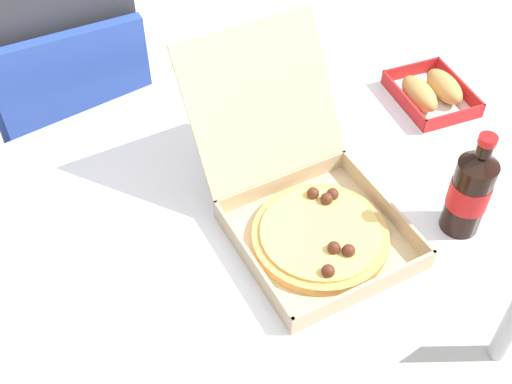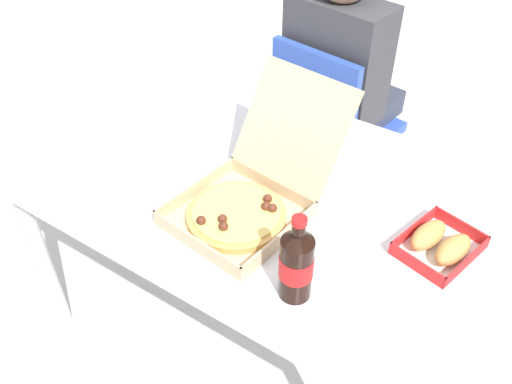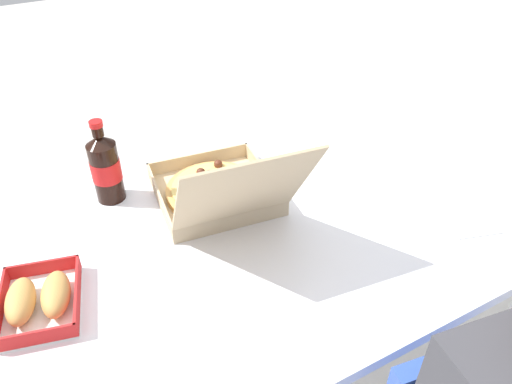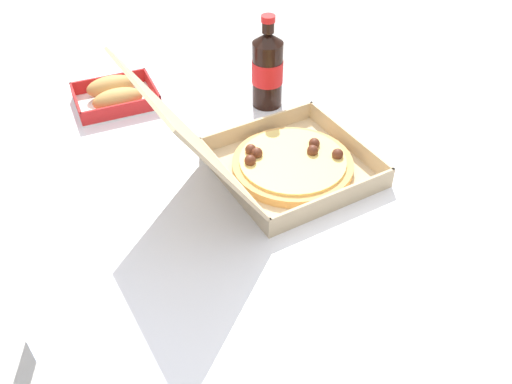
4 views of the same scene
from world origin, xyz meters
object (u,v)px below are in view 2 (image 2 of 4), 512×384
diner_person (343,72)px  bread_side_box (440,244)px  pizza_box_open (247,199)px  cola_bottle (296,264)px  chair (329,125)px  paper_menu (169,92)px

diner_person → bread_side_box: bearing=-49.8°
pizza_box_open → cola_bottle: 0.29m
cola_bottle → bread_side_box: bearing=53.0°
chair → cola_bottle: size_ratio=3.71×
cola_bottle → paper_menu: cola_bottle is taller
pizza_box_open → bread_side_box: 0.47m
chair → cola_bottle: 1.07m
diner_person → pizza_box_open: (0.15, -0.84, 0.06)m
diner_person → chair: bearing=-98.5°
pizza_box_open → bread_side_box: bearing=16.5°
diner_person → bread_side_box: 0.93m
diner_person → bread_side_box: (0.60, -0.71, 0.05)m
pizza_box_open → paper_menu: (-0.56, 0.35, -0.04)m
pizza_box_open → cola_bottle: size_ratio=2.15×
diner_person → pizza_box_open: size_ratio=2.39×
chair → bread_side_box: size_ratio=3.77×
diner_person → pizza_box_open: 0.86m
diner_person → paper_menu: (-0.41, -0.50, 0.02)m
chair → pizza_box_open: pizza_box_open is taller
chair → pizza_box_open: 0.85m
chair → diner_person: (0.01, 0.06, 0.21)m
cola_bottle → paper_menu: bearing=147.4°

